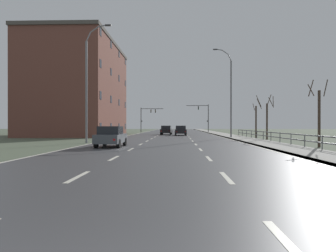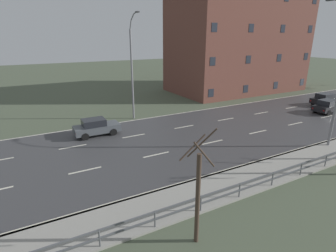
% 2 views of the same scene
% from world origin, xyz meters
% --- Properties ---
extents(ground_plane, '(160.00, 160.00, 0.12)m').
position_xyz_m(ground_plane, '(0.00, 48.00, -0.06)').
color(ground_plane, '#4C5642').
extents(road_asphalt_strip, '(14.00, 120.00, 0.03)m').
position_xyz_m(road_asphalt_strip, '(0.00, 60.00, 0.01)').
color(road_asphalt_strip, '#3D3D3F').
rests_on(road_asphalt_strip, ground).
extents(sidewalk_right, '(3.00, 120.00, 0.12)m').
position_xyz_m(sidewalk_right, '(8.43, 60.00, 0.06)').
color(sidewalk_right, gray).
rests_on(sidewalk_right, ground).
extents(guardrail, '(0.07, 36.81, 1.00)m').
position_xyz_m(guardrail, '(9.85, 25.10, 0.71)').
color(guardrail, '#515459').
rests_on(guardrail, ground).
extents(street_lamp_midground, '(2.40, 0.24, 11.43)m').
position_xyz_m(street_lamp_midground, '(7.46, 36.94, 5.61)').
color(street_lamp_midground, slate).
rests_on(street_lamp_midground, ground).
extents(street_lamp_left_bank, '(2.40, 0.24, 10.94)m').
position_xyz_m(street_lamp_left_bank, '(-7.46, 25.68, 5.36)').
color(street_lamp_left_bank, slate).
rests_on(street_lamp_left_bank, ground).
extents(traffic_signal_right, '(5.21, 0.36, 6.47)m').
position_xyz_m(traffic_signal_right, '(6.99, 68.99, 4.24)').
color(traffic_signal_right, '#38383A').
rests_on(traffic_signal_right, ground).
extents(traffic_signal_left, '(5.35, 0.36, 5.79)m').
position_xyz_m(traffic_signal_left, '(-6.55, 69.62, 4.01)').
color(traffic_signal_left, '#38383A').
rests_on(traffic_signal_left, ground).
extents(car_near_left, '(2.00, 4.19, 1.57)m').
position_xyz_m(car_near_left, '(-1.17, 50.22, 0.80)').
color(car_near_left, black).
rests_on(car_near_left, ground).
extents(car_near_right, '(1.85, 4.10, 1.57)m').
position_xyz_m(car_near_right, '(-4.22, 20.68, 0.80)').
color(car_near_right, '#474C51').
rests_on(car_near_right, ground).
extents(car_far_left, '(1.91, 4.14, 1.57)m').
position_xyz_m(car_far_left, '(1.26, 46.95, 0.80)').
color(car_far_left, black).
rests_on(car_far_left, ground).
extents(brick_building, '(11.97, 21.67, 15.03)m').
position_xyz_m(brick_building, '(-15.22, 47.02, 7.52)').
color(brick_building, brown).
rests_on(brick_building, ground).
extents(bare_tree_near, '(1.39, 1.45, 5.21)m').
position_xyz_m(bare_tree_near, '(11.41, 21.14, 2.41)').
color(bare_tree_near, '#423328').
rests_on(bare_tree_near, ground).
extents(bare_tree_mid, '(0.98, 1.41, 5.19)m').
position_xyz_m(bare_tree_mid, '(11.13, 33.25, 2.35)').
color(bare_tree_mid, '#423328').
rests_on(bare_tree_mid, ground).
extents(bare_tree_far, '(1.08, 1.03, 5.48)m').
position_xyz_m(bare_tree_far, '(10.95, 37.61, 2.34)').
color(bare_tree_far, '#423328').
rests_on(bare_tree_far, ground).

